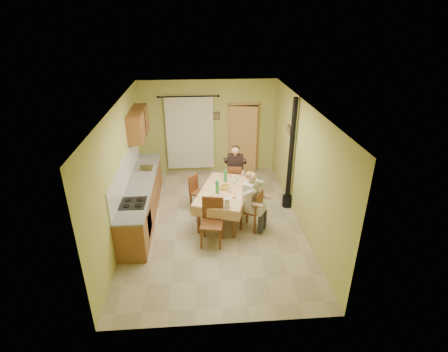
{
  "coord_description": "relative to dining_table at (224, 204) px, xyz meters",
  "views": [
    {
      "loc": [
        -0.29,
        -7.03,
        4.53
      ],
      "look_at": [
        0.25,
        0.1,
        1.15
      ],
      "focal_mm": 28.0,
      "sensor_mm": 36.0,
      "label": 1
    }
  ],
  "objects": [
    {
      "name": "picture_right",
      "position": [
        1.7,
        1.03,
        1.47
      ],
      "size": [
        0.03,
        0.31,
        0.21
      ],
      "primitive_type": "cube",
      "color": "brown",
      "rests_on": "room_shell"
    },
    {
      "name": "chair_left",
      "position": [
        -0.6,
        0.43,
        -0.09
      ],
      "size": [
        0.52,
        0.52,
        0.92
      ],
      "rotation": [
        0.0,
        0.0,
        -2.17
      ],
      "color": "brown",
      "rests_on": "ground"
    },
    {
      "name": "room_shell",
      "position": [
        -0.27,
        -0.17,
        1.44
      ],
      "size": [
        4.04,
        6.04,
        2.82
      ],
      "color": "#B9BE61",
      "rests_on": "ground"
    },
    {
      "name": "upper_cabinets",
      "position": [
        -2.09,
        1.53,
        1.57
      ],
      "size": [
        0.35,
        1.4,
        0.7
      ],
      "primitive_type": "cube",
      "color": "brown",
      "rests_on": "room_shell"
    },
    {
      "name": "stove_flue",
      "position": [
        1.63,
        0.43,
        0.64
      ],
      "size": [
        0.24,
        0.24,
        2.8
      ],
      "color": "black",
      "rests_on": "ground"
    },
    {
      "name": "chair_near",
      "position": [
        -0.34,
        -0.99,
        -0.09
      ],
      "size": [
        0.53,
        0.53,
        1.02
      ],
      "rotation": [
        0.0,
        0.0,
        2.97
      ],
      "color": "brown",
      "rests_on": "ground"
    },
    {
      "name": "picture_back",
      "position": [
        -0.02,
        2.8,
        1.37
      ],
      "size": [
        0.19,
        0.03,
        0.23
      ],
      "primitive_type": "cube",
      "color": "black",
      "rests_on": "room_shell"
    },
    {
      "name": "chair_far",
      "position": [
        0.36,
        1.07,
        -0.09
      ],
      "size": [
        0.44,
        0.44,
        0.93
      ],
      "rotation": [
        0.0,
        0.0,
        -0.2
      ],
      "color": "brown",
      "rests_on": "ground"
    },
    {
      "name": "doorway",
      "position": [
        0.78,
        2.76,
        0.67
      ],
      "size": [
        0.96,
        0.21,
        2.15
      ],
      "color": "black",
      "rests_on": "ground"
    },
    {
      "name": "man_far",
      "position": [
        0.36,
        1.08,
        0.5
      ],
      "size": [
        0.63,
        0.53,
        1.39
      ],
      "rotation": [
        0.0,
        0.0,
        -0.2
      ],
      "color": "black",
      "rests_on": "chair_far"
    },
    {
      "name": "curtain",
      "position": [
        -0.82,
        2.73,
        0.88
      ],
      "size": [
        1.7,
        0.07,
        2.22
      ],
      "color": "black",
      "rests_on": "ground"
    },
    {
      "name": "chair_right",
      "position": [
        0.58,
        -0.51,
        -0.09
      ],
      "size": [
        0.54,
        0.54,
        0.95
      ],
      "rotation": [
        0.0,
        0.0,
        1.01
      ],
      "color": "brown",
      "rests_on": "ground"
    },
    {
      "name": "dining_table",
      "position": [
        0.0,
        0.0,
        0.0
      ],
      "size": [
        1.58,
        2.04,
        0.76
      ],
      "rotation": [
        0.0,
        0.0,
        -0.31
      ],
      "color": "tan",
      "rests_on": "ground"
    },
    {
      "name": "kitchen_run",
      "position": [
        -1.97,
        0.23,
        0.1
      ],
      "size": [
        0.64,
        3.64,
        1.56
      ],
      "color": "brown",
      "rests_on": "ground"
    },
    {
      "name": "floor",
      "position": [
        -0.27,
        -0.17,
        -0.38
      ],
      "size": [
        4.0,
        6.0,
        0.01
      ],
      "primitive_type": "cube",
      "color": "tan",
      "rests_on": "ground"
    },
    {
      "name": "man_right",
      "position": [
        0.57,
        -0.5,
        0.5
      ],
      "size": [
        0.63,
        0.65,
        1.39
      ],
      "rotation": [
        0.0,
        0.0,
        1.01
      ],
      "color": "beige",
      "rests_on": "chair_right"
    },
    {
      "name": "tableware",
      "position": [
        -0.01,
        -0.1,
        0.45
      ],
      "size": [
        0.62,
        1.68,
        0.33
      ],
      "color": "white",
      "rests_on": "dining_table"
    }
  ]
}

